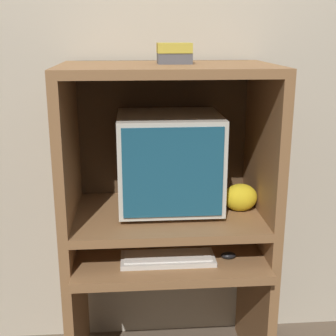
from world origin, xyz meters
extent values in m
cube|color=#B2A893|center=(0.00, 0.61, 1.30)|extent=(6.00, 0.06, 2.60)
cube|color=brown|center=(-0.41, 0.28, 0.33)|extent=(0.04, 0.55, 0.66)
cube|color=brown|center=(0.41, 0.28, 0.33)|extent=(0.04, 0.55, 0.66)
cube|color=brown|center=(0.00, 0.11, 0.64)|extent=(0.79, 0.34, 0.04)
cube|color=brown|center=(-0.41, 0.28, 0.74)|extent=(0.04, 0.55, 0.15)
cube|color=brown|center=(0.41, 0.28, 0.74)|extent=(0.04, 0.55, 0.15)
cube|color=brown|center=(0.00, 0.28, 0.79)|extent=(0.79, 0.55, 0.04)
cube|color=brown|center=(-0.41, 0.28, 1.13)|extent=(0.04, 0.55, 0.63)
cube|color=brown|center=(0.41, 0.28, 1.13)|extent=(0.04, 0.55, 0.63)
cube|color=brown|center=(0.00, 0.28, 1.42)|extent=(0.79, 0.55, 0.04)
cube|color=#48321E|center=(0.00, 0.54, 1.13)|extent=(0.79, 0.01, 0.63)
cylinder|color=beige|center=(0.01, 0.31, 0.82)|extent=(0.21, 0.21, 0.02)
cube|color=beige|center=(0.01, 0.31, 1.03)|extent=(0.43, 0.37, 0.40)
cube|color=navy|center=(0.01, 0.12, 1.03)|extent=(0.40, 0.01, 0.36)
cube|color=beige|center=(-0.01, 0.11, 0.67)|extent=(0.38, 0.14, 0.02)
cube|color=silver|center=(-0.01, 0.11, 0.68)|extent=(0.35, 0.11, 0.01)
ellipsoid|color=black|center=(0.24, 0.11, 0.67)|extent=(0.06, 0.04, 0.03)
ellipsoid|color=gold|center=(0.32, 0.26, 0.87)|extent=(0.15, 0.11, 0.12)
cube|color=#4C4C51|center=(0.03, 0.31, 1.46)|extent=(0.14, 0.11, 0.04)
cube|color=gold|center=(0.03, 0.31, 1.50)|extent=(0.14, 0.12, 0.04)
camera|label=1|loc=(-0.14, -1.62, 1.56)|focal=50.00mm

